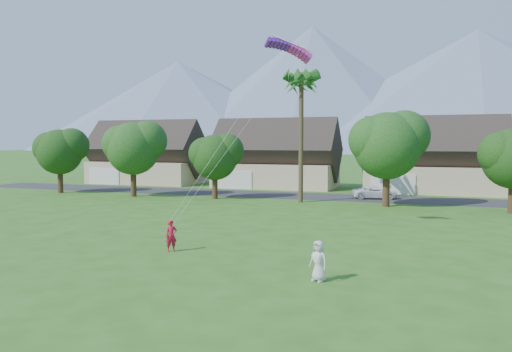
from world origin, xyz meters
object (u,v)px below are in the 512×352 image
at_px(kite_flyer, 171,236).
at_px(parafoil_kite, 289,47).
at_px(parked_car, 375,193).
at_px(watcher, 318,261).

relative_size(kite_flyer, parafoil_kite, 0.53).
distance_m(parked_car, parafoil_kite, 24.52).
height_order(parked_car, parafoil_kite, parafoil_kite).
height_order(watcher, parked_car, watcher).
bearing_deg(parked_car, watcher, 167.11).
distance_m(kite_flyer, watcher, 9.06).
bearing_deg(watcher, parafoil_kite, 137.14).
bearing_deg(parafoil_kite, watcher, -93.21).
height_order(kite_flyer, parafoil_kite, parafoil_kite).
height_order(watcher, parafoil_kite, parafoil_kite).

